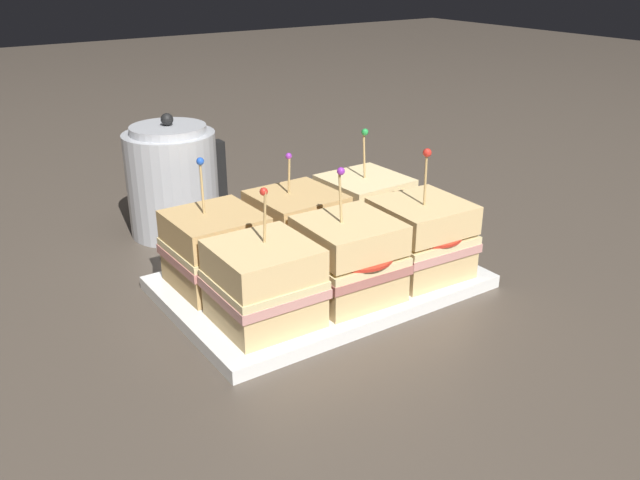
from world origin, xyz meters
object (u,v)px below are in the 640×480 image
at_px(sandwich_back_center, 297,228).
at_px(sandwich_front_center, 348,259).
at_px(sandwich_front_right, 421,238).
at_px(serving_platter, 320,282).
at_px(sandwich_back_right, 364,210).
at_px(sandwich_back_left, 216,249).
at_px(sandwich_front_left, 264,283).
at_px(kettle_steel, 173,181).

bearing_deg(sandwich_back_center, sandwich_front_center, -90.66).
height_order(sandwich_front_center, sandwich_back_center, sandwich_front_center).
bearing_deg(sandwich_front_right, serving_platter, 151.81).
relative_size(sandwich_back_center, sandwich_back_right, 0.91).
relative_size(serving_platter, sandwich_front_right, 2.30).
relative_size(serving_platter, sandwich_front_center, 2.38).
bearing_deg(sandwich_front_center, sandwich_back_left, 134.61).
distance_m(sandwich_front_right, sandwich_back_center, 0.18).
xyz_separation_m(sandwich_front_left, sandwich_front_right, (0.25, -0.00, 0.00)).
height_order(sandwich_front_right, sandwich_back_center, sandwich_front_right).
distance_m(sandwich_front_center, kettle_steel, 0.39).
relative_size(sandwich_back_right, kettle_steel, 0.89).
bearing_deg(sandwich_front_center, serving_platter, 89.40).
distance_m(sandwich_front_left, sandwich_front_center, 0.12).
distance_m(serving_platter, sandwich_back_center, 0.09).
bearing_deg(serving_platter, kettle_steel, 104.85).
bearing_deg(sandwich_front_left, serving_platter, 26.59).
bearing_deg(sandwich_back_center, sandwich_front_left, -135.67).
relative_size(sandwich_front_left, sandwich_front_center, 0.96).
bearing_deg(sandwich_back_left, serving_platter, -26.01).
distance_m(sandwich_front_center, sandwich_back_center, 0.13).
height_order(sandwich_front_center, sandwich_back_right, sandwich_back_right).
bearing_deg(sandwich_back_right, sandwich_back_center, -177.73).
bearing_deg(sandwich_back_center, sandwich_back_right, 2.27).
bearing_deg(kettle_steel, serving_platter, -75.15).
bearing_deg(sandwich_front_left, sandwich_back_right, 26.92).
xyz_separation_m(serving_platter, sandwich_front_left, (-0.12, -0.06, 0.06)).
bearing_deg(sandwich_front_right, sandwich_front_center, 179.79).
bearing_deg(sandwich_back_left, sandwich_front_right, -27.10).
height_order(serving_platter, sandwich_front_right, sandwich_front_right).
bearing_deg(sandwich_back_right, serving_platter, -152.76).
height_order(serving_platter, sandwich_back_left, sandwich_back_left).
bearing_deg(serving_platter, sandwich_back_center, 89.28).
distance_m(sandwich_front_left, sandwich_back_center, 0.18).
bearing_deg(sandwich_front_right, sandwich_back_right, 89.26).
height_order(sandwich_back_center, kettle_steel, kettle_steel).
xyz_separation_m(sandwich_front_right, sandwich_back_left, (-0.25, 0.13, -0.00)).
bearing_deg(sandwich_back_right, sandwich_back_left, -179.37).
bearing_deg(serving_platter, sandwich_back_right, 27.24).
relative_size(sandwich_front_center, sandwich_back_left, 1.00).
distance_m(sandwich_front_center, sandwich_back_left, 0.18).
distance_m(serving_platter, sandwich_front_center, 0.09).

